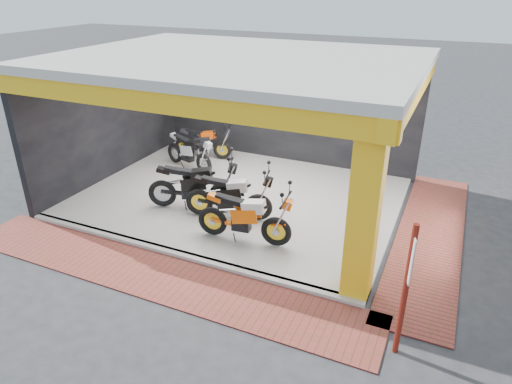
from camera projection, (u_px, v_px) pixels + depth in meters
ground at (201, 233)px, 10.48m from camera, size 80.00×80.00×0.00m
showroom_floor at (240, 197)px, 12.11m from camera, size 8.00×6.00×0.10m
showroom_ceiling at (237, 60)px, 10.59m from camera, size 8.40×6.40×0.20m
back_wall at (284, 107)px, 13.93m from camera, size 8.20×0.20×3.50m
left_wall at (109, 117)px, 12.92m from camera, size 0.20×6.20×3.50m
corner_column at (365, 211)px, 7.71m from camera, size 0.50×0.50×3.50m
header_beam_front at (164, 101)px, 8.25m from camera, size 8.40×0.30×0.40m
header_beam_right at (414, 88)px, 9.22m from camera, size 0.30×6.40×0.40m
floor_kerb at (176, 254)px, 9.62m from camera, size 8.00×0.20×0.10m
paver_front at (154, 275)px, 8.99m from camera, size 9.00×1.40×0.03m
paver_right at (429, 236)px, 10.32m from camera, size 1.40×7.00×0.03m
signpost at (406, 286)px, 6.64m from camera, size 0.09×0.32×2.29m
moto_hero at (276, 218)px, 9.50m from camera, size 2.33×1.07×1.37m
moto_row_a at (259, 195)px, 10.54m from camera, size 2.35×1.34×1.36m
moto_row_b at (223, 182)px, 11.08m from camera, size 2.51×1.67×1.44m
moto_row_c at (222, 141)px, 14.22m from camera, size 2.09×1.12×1.21m
moto_row_d at (203, 154)px, 13.07m from camera, size 2.23×1.40×1.28m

